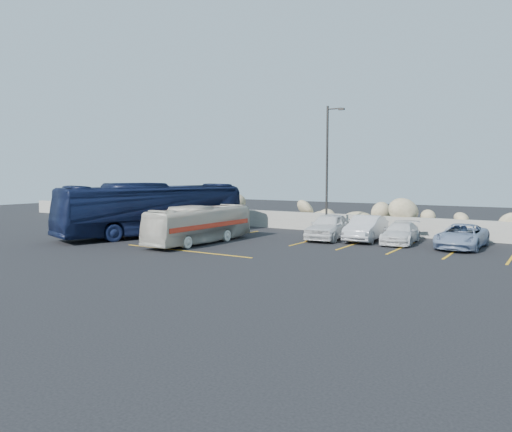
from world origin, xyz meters
The scene contains 11 objects.
ground centered at (0.00, 0.00, 0.00)m, with size 90.00×90.00×0.00m, color black.
seawall centered at (0.00, 12.00, 0.60)m, with size 60.00×0.40×1.20m, color gray.
riprap_pile centered at (0.00, 13.20, 1.30)m, with size 54.00×2.80×2.60m, color tan, non-canonical shape.
parking_lines centered at (4.64, 5.57, 0.01)m, with size 18.16×9.36×0.01m.
lamppost centered at (2.56, 9.50, 4.30)m, with size 1.14×0.18×8.00m.
vintage_bus centered at (-2.18, 2.83, 1.05)m, with size 1.76×7.53×2.10m, color beige.
tour_coach centered at (-6.82, 3.93, 1.66)m, with size 2.78×11.89×3.31m, color #101837.
car_a centered at (3.26, 8.17, 0.77)m, with size 1.82×4.52×1.54m, color silver.
car_b centered at (5.34, 8.76, 0.72)m, with size 1.53×4.39×1.45m, color silver.
car_c centered at (7.36, 8.68, 0.59)m, with size 1.65×4.05×1.17m, color silver.
car_d centered at (10.57, 8.59, 0.63)m, with size 2.08×4.52×1.26m, color #7D91B2.
Camera 1 is at (15.24, -18.92, 3.86)m, focal length 35.00 mm.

